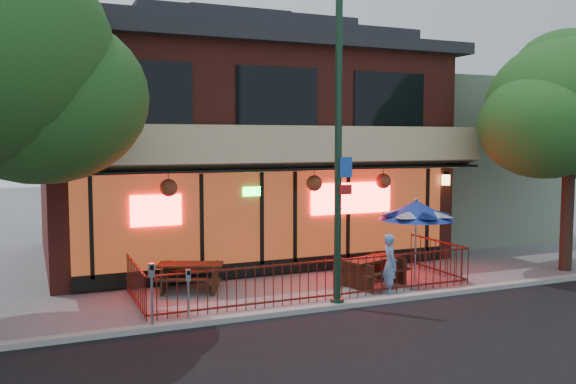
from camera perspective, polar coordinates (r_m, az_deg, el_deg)
name	(u,v)px	position (r m, az deg, el deg)	size (l,w,h in m)	color
ground	(329,303)	(14.52, 3.87, -10.30)	(80.00, 80.00, 0.00)	gray
curb	(339,306)	(14.08, 4.81, -10.54)	(80.00, 0.25, 0.12)	#999993
restaurant_building	(234,130)	(20.60, -5.11, 5.80)	(12.96, 9.49, 8.05)	maroon
neighbor_building	(442,160)	(25.38, 14.21, 2.96)	(6.00, 7.00, 6.00)	slate
patio_fence	(320,272)	(14.81, 2.99, -7.48)	(8.44, 2.62, 1.00)	#4E1710
street_light	(338,169)	(13.67, 4.72, 2.13)	(0.43, 0.32, 7.00)	#153020
street_tree_right	(570,100)	(19.49, 24.91, 7.85)	(4.80, 4.80, 7.02)	#35251A
picnic_table_left	(190,273)	(15.69, -9.12, -7.48)	(1.97, 1.77, 0.69)	#322212
picnic_table_right	(372,267)	(16.26, 7.88, -6.97)	(1.99, 1.74, 0.72)	#321C11
patio_umbrella	(416,210)	(16.49, 11.89, -1.67)	(2.00, 1.99, 2.28)	gray
pedestrian	(390,264)	(15.27, 9.52, -6.69)	(0.55, 0.36, 1.51)	#5E8BBD
parking_meter_near	(188,287)	(12.79, -9.30, -8.80)	(0.12, 0.11, 1.17)	gray
parking_meter_far	(152,285)	(12.53, -12.63, -8.51)	(0.13, 0.11, 1.37)	gray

